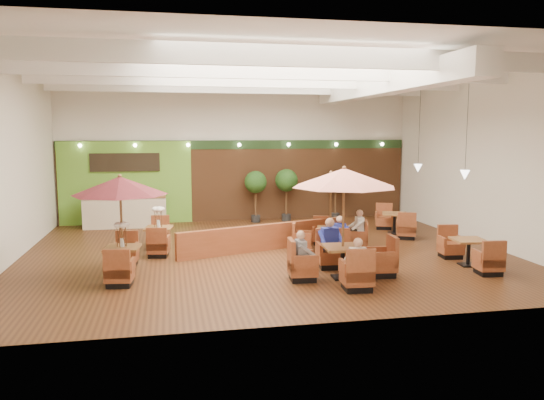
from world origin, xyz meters
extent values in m
plane|color=#381E0F|center=(0.00, 0.00, 0.00)|extent=(14.00, 14.00, 0.00)
cube|color=silver|center=(0.00, 6.00, 2.75)|extent=(14.00, 0.04, 5.50)
cube|color=silver|center=(0.00, -6.00, 2.75)|extent=(14.00, 0.04, 5.50)
cube|color=silver|center=(-7.00, 0.00, 2.75)|extent=(0.04, 12.00, 5.50)
cube|color=silver|center=(7.00, 0.00, 2.75)|extent=(0.04, 12.00, 5.50)
cube|color=white|center=(0.00, 0.00, 5.50)|extent=(14.00, 12.00, 0.04)
cube|color=brown|center=(0.00, 5.94, 1.60)|extent=(13.90, 0.10, 3.20)
cube|color=#1E3819|center=(0.00, 5.93, 3.05)|extent=(13.90, 0.12, 0.35)
cube|color=#66A730|center=(-4.40, 5.88, 1.60)|extent=(5.00, 0.08, 3.20)
cube|color=black|center=(-4.40, 5.80, 2.40)|extent=(2.60, 0.08, 0.70)
cube|color=white|center=(3.50, 0.00, 4.95)|extent=(0.60, 11.00, 0.60)
cube|color=white|center=(0.00, -4.00, 5.15)|extent=(13.60, 0.12, 0.45)
cube|color=white|center=(0.00, -1.30, 5.15)|extent=(13.60, 0.12, 0.45)
cube|color=white|center=(0.00, 1.30, 5.15)|extent=(13.60, 0.12, 0.45)
cube|color=white|center=(0.00, 4.00, 5.15)|extent=(13.60, 0.12, 0.45)
cylinder|color=black|center=(5.80, -1.00, 3.90)|extent=(0.01, 0.01, 3.20)
cone|color=white|center=(5.80, -1.00, 2.30)|extent=(0.28, 0.28, 0.28)
cylinder|color=black|center=(5.80, 2.00, 3.90)|extent=(0.01, 0.01, 3.20)
cone|color=white|center=(5.80, 2.00, 2.30)|extent=(0.28, 0.28, 0.28)
sphere|color=#FFEAC6|center=(-6.00, 5.70, 3.05)|extent=(0.14, 0.14, 0.14)
sphere|color=#FFEAC6|center=(-4.00, 5.70, 3.05)|extent=(0.14, 0.14, 0.14)
sphere|color=#FFEAC6|center=(-2.00, 5.70, 3.05)|extent=(0.14, 0.14, 0.14)
sphere|color=#FFEAC6|center=(0.00, 5.70, 3.05)|extent=(0.14, 0.14, 0.14)
sphere|color=#FFEAC6|center=(2.00, 5.70, 3.05)|extent=(0.14, 0.14, 0.14)
sphere|color=#FFEAC6|center=(4.00, 5.70, 3.05)|extent=(0.14, 0.14, 0.14)
sphere|color=#FFEAC6|center=(6.00, 5.70, 3.05)|extent=(0.14, 0.14, 0.14)
cube|color=beige|center=(-4.40, 5.10, 0.55)|extent=(3.00, 0.70, 1.10)
cube|color=brown|center=(-4.40, 5.10, 1.15)|extent=(3.00, 0.75, 0.06)
cube|color=brown|center=(0.08, 0.31, 0.40)|extent=(5.48, 2.01, 0.79)
cube|color=brown|center=(-3.95, -1.82, 0.70)|extent=(0.92, 0.92, 0.06)
cylinder|color=black|center=(-3.95, -1.82, 0.36)|extent=(0.10, 0.10, 0.64)
cube|color=black|center=(-3.95, -1.82, 0.02)|extent=(0.49, 0.49, 0.04)
cube|color=brown|center=(-3.95, -2.75, 0.29)|extent=(0.67, 0.67, 0.31)
cube|color=brown|center=(-3.91, -3.00, 0.58)|extent=(0.61, 0.17, 0.68)
cube|color=brown|center=(-4.23, -2.71, 0.49)|extent=(0.14, 0.54, 0.27)
cube|color=brown|center=(-3.67, -2.78, 0.49)|extent=(0.14, 0.54, 0.27)
cube|color=black|center=(-3.95, -2.75, 0.07)|extent=(0.60, 0.60, 0.14)
cube|color=brown|center=(-3.95, -0.90, 0.29)|extent=(0.67, 0.67, 0.31)
cube|color=brown|center=(-3.98, -0.65, 0.58)|extent=(0.61, 0.17, 0.68)
cube|color=brown|center=(-3.67, -0.93, 0.49)|extent=(0.14, 0.54, 0.27)
cube|color=brown|center=(-4.23, -0.86, 0.49)|extent=(0.14, 0.54, 0.27)
cube|color=black|center=(-3.95, -0.90, 0.07)|extent=(0.60, 0.60, 0.14)
cylinder|color=brown|center=(-3.95, -1.82, 1.22)|extent=(0.06, 0.06, 2.44)
cone|color=#51171D|center=(-3.95, -1.82, 2.26)|extent=(2.34, 2.34, 0.45)
sphere|color=brown|center=(-3.95, -1.82, 2.49)|extent=(0.10, 0.10, 0.10)
cylinder|color=silver|center=(-3.95, -1.82, 0.84)|extent=(0.10, 0.10, 0.22)
cube|color=brown|center=(1.35, -3.11, 0.76)|extent=(0.96, 0.96, 0.06)
cylinder|color=black|center=(1.35, -3.11, 0.39)|extent=(0.11, 0.11, 0.70)
cube|color=black|center=(1.35, -3.11, 0.02)|extent=(0.51, 0.51, 0.04)
cube|color=brown|center=(1.35, -4.12, 0.32)|extent=(0.70, 0.70, 0.34)
cube|color=brown|center=(1.37, -4.40, 0.64)|extent=(0.66, 0.15, 0.74)
cube|color=brown|center=(1.04, -4.10, 0.53)|extent=(0.12, 0.59, 0.30)
cube|color=brown|center=(1.66, -4.14, 0.53)|extent=(0.12, 0.59, 0.30)
cube|color=black|center=(1.35, -4.12, 0.07)|extent=(0.62, 0.62, 0.15)
cube|color=brown|center=(1.35, -2.10, 0.32)|extent=(0.70, 0.70, 0.34)
cube|color=brown|center=(1.33, -1.83, 0.64)|extent=(0.66, 0.15, 0.74)
cube|color=brown|center=(1.66, -2.12, 0.53)|extent=(0.12, 0.59, 0.30)
cube|color=brown|center=(1.04, -2.08, 0.53)|extent=(0.12, 0.59, 0.30)
cube|color=black|center=(1.35, -2.10, 0.07)|extent=(0.62, 0.62, 0.15)
cube|color=brown|center=(0.34, -3.11, 0.32)|extent=(0.70, 0.70, 0.34)
cube|color=brown|center=(0.62, -3.09, 0.64)|extent=(0.15, 0.66, 0.74)
cube|color=brown|center=(0.36, -2.81, 0.53)|extent=(0.59, 0.12, 0.30)
cube|color=brown|center=(0.32, -3.42, 0.53)|extent=(0.59, 0.12, 0.30)
cube|color=black|center=(0.34, -3.11, 0.07)|extent=(0.62, 0.62, 0.15)
cube|color=brown|center=(2.36, -3.11, 0.32)|extent=(0.70, 0.70, 0.34)
cube|color=brown|center=(2.08, -3.13, 0.64)|extent=(0.15, 0.66, 0.74)
cube|color=brown|center=(2.34, -3.42, 0.53)|extent=(0.59, 0.12, 0.30)
cube|color=brown|center=(2.38, -2.81, 0.53)|extent=(0.59, 0.12, 0.30)
cube|color=black|center=(2.36, -3.11, 0.07)|extent=(0.62, 0.62, 0.15)
cylinder|color=brown|center=(1.35, -3.11, 1.33)|extent=(0.06, 0.06, 2.65)
cone|color=#C97161|center=(1.35, -3.11, 2.47)|extent=(2.55, 2.55, 0.45)
sphere|color=brown|center=(1.35, -3.11, 2.70)|extent=(0.10, 0.10, 0.10)
cube|color=brown|center=(1.98, -0.08, 0.67)|extent=(0.98, 0.98, 0.06)
cylinder|color=black|center=(1.98, -0.08, 0.34)|extent=(0.09, 0.09, 0.61)
cube|color=black|center=(1.98, -0.08, 0.02)|extent=(0.52, 0.52, 0.04)
cube|color=brown|center=(1.98, -0.96, 0.28)|extent=(0.71, 0.71, 0.30)
cube|color=brown|center=(2.05, -1.19, 0.55)|extent=(0.58, 0.25, 0.65)
cube|color=brown|center=(1.72, -0.88, 0.46)|extent=(0.22, 0.51, 0.26)
cube|color=brown|center=(2.24, -1.04, 0.46)|extent=(0.22, 0.51, 0.26)
cube|color=black|center=(1.98, -0.96, 0.06)|extent=(0.63, 0.63, 0.13)
cube|color=brown|center=(1.98, 0.80, 0.28)|extent=(0.71, 0.71, 0.30)
cube|color=brown|center=(1.91, 1.03, 0.55)|extent=(0.58, 0.25, 0.65)
cube|color=brown|center=(2.24, 0.72, 0.46)|extent=(0.22, 0.51, 0.26)
cube|color=brown|center=(1.72, 0.87, 0.46)|extent=(0.22, 0.51, 0.26)
cube|color=black|center=(1.98, 0.80, 0.06)|extent=(0.63, 0.63, 0.13)
cube|color=brown|center=(1.10, -0.08, 0.28)|extent=(0.71, 0.71, 0.30)
cube|color=brown|center=(1.33, -0.01, 0.55)|extent=(0.25, 0.58, 0.65)
cube|color=brown|center=(1.18, 0.18, 0.46)|extent=(0.51, 0.22, 0.26)
cube|color=brown|center=(1.02, -0.34, 0.46)|extent=(0.51, 0.22, 0.26)
cube|color=black|center=(1.10, -0.08, 0.06)|extent=(0.63, 0.63, 0.13)
cube|color=brown|center=(2.86, -0.08, 0.28)|extent=(0.71, 0.71, 0.30)
cube|color=brown|center=(2.63, -0.15, 0.55)|extent=(0.25, 0.58, 0.65)
cube|color=brown|center=(2.78, -0.34, 0.46)|extent=(0.51, 0.22, 0.26)
cube|color=brown|center=(2.93, 0.18, 0.46)|extent=(0.51, 0.22, 0.26)
cube|color=black|center=(2.86, -0.08, 0.06)|extent=(0.63, 0.63, 0.13)
cylinder|color=brown|center=(1.98, -0.08, 1.15)|extent=(0.06, 0.06, 2.31)
cone|color=beige|center=(1.98, -0.08, 2.13)|extent=(2.22, 2.22, 0.45)
sphere|color=brown|center=(1.98, -0.08, 2.36)|extent=(0.10, 0.10, 0.10)
cube|color=brown|center=(-3.11, 0.93, 0.67)|extent=(0.91, 0.91, 0.06)
cylinder|color=black|center=(-3.11, 0.93, 0.35)|extent=(0.09, 0.09, 0.62)
cube|color=black|center=(-3.11, 0.93, 0.02)|extent=(0.48, 0.48, 0.04)
cube|color=brown|center=(-3.11, 0.04, 0.28)|extent=(0.66, 0.66, 0.30)
cube|color=brown|center=(-3.07, -0.20, 0.56)|extent=(0.59, 0.18, 0.66)
cube|color=brown|center=(-3.38, 0.08, 0.47)|extent=(0.15, 0.52, 0.26)
cube|color=brown|center=(-2.84, 0.00, 0.47)|extent=(0.15, 0.52, 0.26)
cube|color=black|center=(-3.11, 0.04, 0.07)|extent=(0.59, 0.59, 0.13)
cube|color=brown|center=(-3.11, 1.82, 0.28)|extent=(0.66, 0.66, 0.30)
cube|color=brown|center=(-3.15, 2.06, 0.56)|extent=(0.59, 0.18, 0.66)
cube|color=brown|center=(-2.84, 1.78, 0.47)|extent=(0.15, 0.52, 0.26)
cube|color=brown|center=(-3.38, 1.86, 0.47)|extent=(0.15, 0.52, 0.26)
cube|color=black|center=(-3.11, 1.82, 0.07)|extent=(0.59, 0.59, 0.13)
cylinder|color=silver|center=(-3.11, 0.93, 0.81)|extent=(0.10, 0.10, 0.22)
cube|color=brown|center=(5.05, -2.59, 0.69)|extent=(0.90, 0.90, 0.06)
cylinder|color=black|center=(5.05, -2.59, 0.36)|extent=(0.10, 0.10, 0.64)
cube|color=black|center=(5.05, -2.59, 0.02)|extent=(0.48, 0.48, 0.04)
cube|color=brown|center=(5.05, -3.50, 0.29)|extent=(0.66, 0.66, 0.31)
cube|color=brown|center=(5.08, -3.75, 0.58)|extent=(0.60, 0.16, 0.67)
cube|color=brown|center=(4.78, -3.47, 0.48)|extent=(0.14, 0.53, 0.27)
cube|color=brown|center=(5.33, -3.53, 0.48)|extent=(0.14, 0.53, 0.27)
cube|color=black|center=(5.05, -3.50, 0.07)|extent=(0.59, 0.59, 0.13)
cube|color=brown|center=(5.05, -1.67, 0.29)|extent=(0.66, 0.66, 0.31)
cube|color=brown|center=(5.03, -1.42, 0.58)|extent=(0.60, 0.16, 0.67)
cube|color=brown|center=(5.33, -1.70, 0.48)|extent=(0.14, 0.53, 0.27)
cube|color=brown|center=(4.78, -1.64, 0.48)|extent=(0.14, 0.53, 0.27)
cube|color=black|center=(5.05, -1.67, 0.07)|extent=(0.59, 0.59, 0.13)
cube|color=brown|center=(4.99, 2.01, 0.70)|extent=(1.08, 1.08, 0.06)
cylinder|color=black|center=(4.99, 2.01, 0.36)|extent=(0.10, 0.10, 0.65)
cube|color=black|center=(4.99, 2.01, 0.02)|extent=(0.57, 0.57, 0.04)
cube|color=brown|center=(4.99, 1.08, 0.29)|extent=(0.79, 0.79, 0.31)
cube|color=brown|center=(5.08, 0.84, 0.59)|extent=(0.60, 0.32, 0.68)
cube|color=brown|center=(4.72, 1.18, 0.49)|extent=(0.27, 0.53, 0.27)
cube|color=brown|center=(5.25, 0.97, 0.49)|extent=(0.27, 0.53, 0.27)
cube|color=black|center=(4.99, 1.08, 0.07)|extent=(0.70, 0.70, 0.14)
cube|color=brown|center=(4.99, 2.94, 0.29)|extent=(0.79, 0.79, 0.31)
cube|color=brown|center=(4.89, 3.17, 0.59)|extent=(0.60, 0.32, 0.68)
cube|color=brown|center=(5.25, 2.83, 0.49)|extent=(0.27, 0.53, 0.27)
cube|color=brown|center=(4.72, 3.04, 0.49)|extent=(0.27, 0.53, 0.27)
cube|color=black|center=(4.99, 2.94, 0.07)|extent=(0.70, 0.70, 0.14)
cylinder|color=black|center=(0.58, 5.30, 0.14)|extent=(0.37, 0.37, 0.27)
cylinder|color=#472D19|center=(0.58, 5.30, 0.87)|extent=(0.07, 0.07, 1.19)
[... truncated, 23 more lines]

